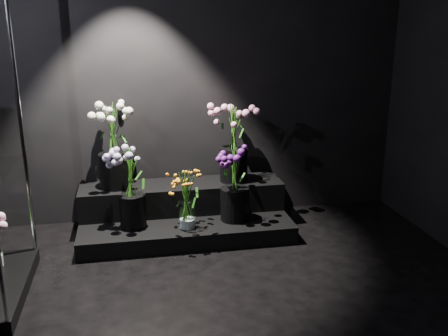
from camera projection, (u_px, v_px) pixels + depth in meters
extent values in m
plane|color=black|center=(238.00, 333.00, 3.08)|extent=(4.00, 4.00, 0.00)
plane|color=black|center=(192.00, 71.00, 4.56)|extent=(4.00, 0.00, 4.00)
cube|color=black|center=(185.00, 226.00, 4.48)|extent=(1.85, 0.82, 0.15)
cube|color=black|center=(182.00, 197.00, 4.61)|extent=(1.85, 0.41, 0.26)
cylinder|color=white|center=(187.00, 215.00, 4.21)|extent=(0.14, 0.14, 0.24)
cylinder|color=black|center=(133.00, 211.00, 4.22)|extent=(0.22, 0.22, 0.29)
cylinder|color=black|center=(235.00, 204.00, 4.38)|extent=(0.25, 0.25, 0.29)
cylinder|color=black|center=(115.00, 170.00, 4.43)|extent=(0.27, 0.27, 0.31)
cylinder|color=black|center=(234.00, 164.00, 4.61)|extent=(0.26, 0.26, 0.32)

